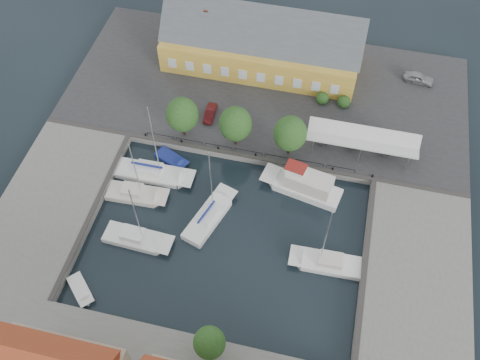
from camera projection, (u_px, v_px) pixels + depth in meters
The scene contains 18 objects.
ground at pixel (229, 227), 64.05m from camera, with size 140.00×140.00×0.00m, color black.
north_quay at pixel (267, 91), 76.87m from camera, with size 56.00×26.00×1.00m, color #2D2D30.
west_quay at pixel (51, 203), 65.46m from camera, with size 12.00×24.00×1.00m, color slate.
east_quay at pixel (416, 278), 59.53m from camera, with size 12.00×24.00×1.00m, color slate.
quay_edge_fittings at pixel (238, 190), 65.92m from camera, with size 56.00×24.72×0.40m.
warehouse at pixel (258, 43), 77.13m from camera, with size 28.56×14.00×9.55m.
tent_canopy at pixel (363, 137), 67.52m from camera, with size 14.00×4.00×2.83m.
quay_trees at pixel (235, 124), 67.28m from camera, with size 18.20×4.20×6.30m.
car_silver at pixel (419, 78), 76.75m from camera, with size 1.72×4.28×1.46m, color #A8ACB0.
car_red at pixel (210, 113), 72.86m from camera, with size 1.26×3.60×1.19m, color maroon.
center_sailboat at pixel (209, 217), 64.44m from camera, with size 5.18×9.18×12.27m.
trawler at pixel (304, 186), 66.35m from camera, with size 10.64×5.01×5.00m.
east_boat_b at pixel (327, 263), 60.86m from camera, with size 8.39×2.95×11.31m.
west_boat_a at pixel (153, 174), 68.38m from camera, with size 10.33×3.08×13.32m.
west_boat_b at pixel (136, 195), 66.48m from camera, with size 7.98×3.02×10.77m.
west_boat_c at pixel (137, 239), 62.75m from camera, with size 8.52×3.01×11.33m.
launch_sw at pixel (81, 290), 59.11m from camera, with size 4.18×4.10×0.98m.
launch_nw at pixel (171, 159), 70.02m from camera, with size 5.01×3.61×0.88m.
Camera 1 is at (8.93, -32.11, 55.00)m, focal length 40.00 mm.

